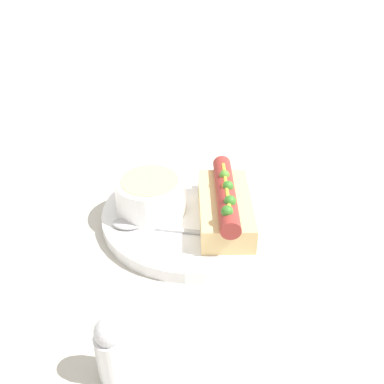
% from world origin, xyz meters
% --- Properties ---
extents(ground_plane, '(4.00, 4.00, 0.00)m').
position_xyz_m(ground_plane, '(0.00, 0.00, 0.00)').
color(ground_plane, '#BCB7AD').
extents(dinner_plate, '(0.26, 0.26, 0.02)m').
position_xyz_m(dinner_plate, '(0.00, 0.00, 0.01)').
color(dinner_plate, white).
rests_on(dinner_plate, ground_plane).
extents(hot_dog, '(0.16, 0.13, 0.06)m').
position_xyz_m(hot_dog, '(-0.00, -0.05, 0.04)').
color(hot_dog, '#E5C17F').
rests_on(hot_dog, dinner_plate).
extents(soup_bowl, '(0.10, 0.10, 0.05)m').
position_xyz_m(soup_bowl, '(-0.02, 0.05, 0.05)').
color(soup_bowl, white).
rests_on(soup_bowl, dinner_plate).
extents(spoon, '(0.06, 0.16, 0.01)m').
position_xyz_m(spoon, '(-0.07, 0.04, 0.02)').
color(spoon, '#B7B7BC').
rests_on(spoon, dinner_plate).
extents(salt_shaker, '(0.03, 0.03, 0.08)m').
position_xyz_m(salt_shaker, '(-0.26, -0.04, 0.04)').
color(salt_shaker, silver).
rests_on(salt_shaker, ground_plane).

